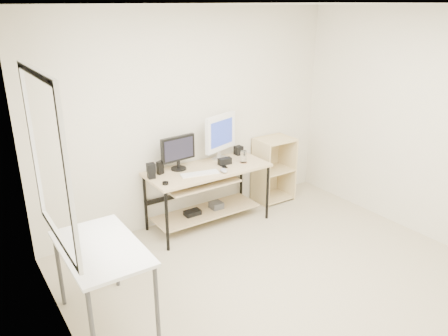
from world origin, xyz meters
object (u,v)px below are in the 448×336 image
black_monitor (178,151)px  side_table (102,255)px  desk (206,185)px  white_imac (221,134)px  shelf_unit (272,169)px  audio_controller (160,168)px

black_monitor → side_table: bearing=-144.2°
side_table → black_monitor: bearing=41.6°
desk → white_imac: white_imac is taller
desk → side_table: size_ratio=1.50×
desk → white_imac: size_ratio=2.61×
desk → black_monitor: size_ratio=3.32×
shelf_unit → white_imac: (-0.83, 0.03, 0.63)m
shelf_unit → audio_controller: 1.75m
desk → black_monitor: bearing=150.8°
shelf_unit → white_imac: white_imac is taller
desk → black_monitor: 0.55m
side_table → audio_controller: size_ratio=6.38×
desk → audio_controller: audio_controller is taller
desk → audio_controller: bearing=165.1°
black_monitor → white_imac: bearing=-2.3°
shelf_unit → white_imac: 1.04m
desk → white_imac: 0.67m
black_monitor → audio_controller: (-0.25, -0.02, -0.16)m
desk → black_monitor: black_monitor is taller
black_monitor → audio_controller: size_ratio=2.88×
side_table → white_imac: size_ratio=1.74×
black_monitor → white_imac: size_ratio=0.78×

